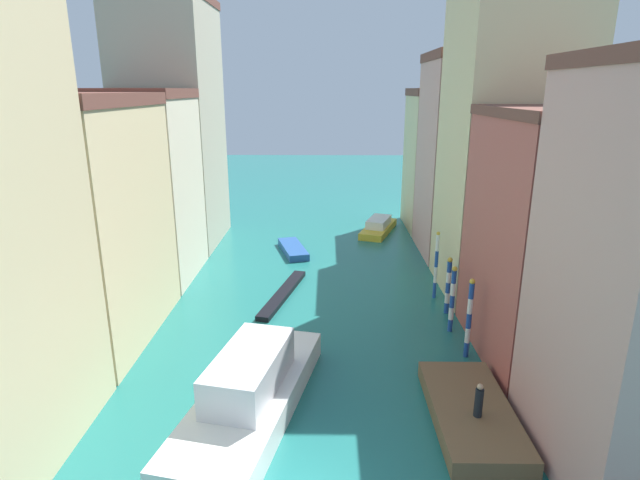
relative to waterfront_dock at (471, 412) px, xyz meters
name	(u,v)px	position (x,y,z in m)	size (l,w,h in m)	color
ground_plane	(315,272)	(-7.46, 19.38, -0.40)	(154.00, 154.00, 0.00)	#1E6B66
building_left_1	(76,221)	(-20.81, 8.15, 6.68)	(7.89, 11.52, 14.14)	beige
building_left_2	(140,186)	(-20.81, 18.38, 6.80)	(7.89, 8.71, 14.38)	beige
building_left_3	(173,125)	(-20.81, 28.16, 10.75)	(7.89, 10.60, 22.26)	#BCB299
building_right_1	(561,238)	(5.89, 6.24, 6.35)	(7.89, 10.11, 13.47)	#B25147
building_right_2	(508,138)	(5.89, 15.85, 10.69)	(7.89, 9.05, 22.15)	beige
building_right_3	(469,156)	(5.89, 25.04, 8.28)	(7.89, 8.89, 17.33)	tan
building_right_4	(446,160)	(5.89, 33.69, 6.83)	(7.89, 8.40, 14.42)	beige
waterfront_dock	(471,412)	(0.00, 0.00, 0.00)	(3.44, 7.46, 0.80)	brown
person_on_dock	(479,401)	(0.03, -0.80, 1.12)	(0.36, 0.36, 1.56)	black
mooring_pole_0	(469,318)	(1.28, 5.73, 1.96)	(0.31, 0.31, 4.62)	#1E479E
mooring_pole_1	(452,298)	(1.11, 8.84, 1.76)	(0.32, 0.32, 4.22)	#1E479E
mooring_pole_2	(448,285)	(1.48, 11.51, 1.60)	(0.34, 0.34, 3.89)	#1E479E
mooring_pole_3	(436,265)	(1.18, 14.05, 2.10)	(0.26, 0.26, 4.91)	#1E479E
vaporetto_white	(251,391)	(-9.95, 0.49, 0.70)	(6.26, 12.45, 3.04)	white
gondola_black	(283,294)	(-9.64, 14.21, -0.22)	(2.89, 8.85, 0.36)	black
motorboat_0	(293,249)	(-9.59, 24.47, -0.09)	(3.24, 5.98, 0.62)	#234C93
motorboat_1	(378,227)	(-1.13, 31.49, 0.19)	(4.60, 7.77, 1.50)	gold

